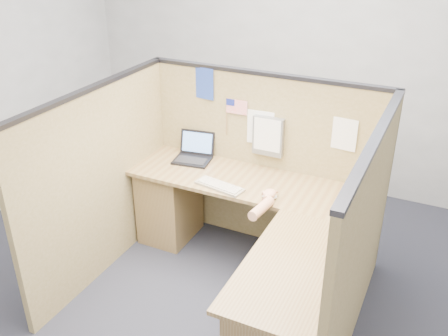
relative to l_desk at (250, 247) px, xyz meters
The scene contains 13 objects.
floor 0.52m from the l_desk, 122.80° to the right, with size 5.00×5.00×0.00m, color #1F202C.
wall_back 2.22m from the l_desk, 95.35° to the left, with size 5.00×5.00×0.00m, color #97999C.
cubicle_partitions 0.44m from the l_desk, 142.47° to the left, with size 2.06×1.83×1.53m.
l_desk is the anchor object (origin of this frame).
laptop 1.02m from the l_desk, 143.41° to the left, with size 0.34×0.34×0.22m.
keyboard 0.52m from the l_desk, 150.99° to the left, with size 0.41×0.20×0.03m.
mouse 0.41m from the l_desk, 69.51° to the left, with size 0.11×0.07×0.05m, color silver.
hand_forearm 0.39m from the l_desk, 30.31° to the left, with size 0.11×0.40×0.08m.
blue_poster 1.40m from the l_desk, 136.94° to the left, with size 0.20×0.00×0.26m, color #213C9B.
american_flag 1.15m from the l_desk, 123.31° to the left, with size 0.19×0.01×0.32m.
file_holder 0.92m from the l_desk, 101.46° to the left, with size 0.26×0.05×0.33m.
paper_left 0.99m from the l_desk, 107.23° to the left, with size 0.23×0.00×0.29m, color white.
paper_right 1.11m from the l_desk, 55.79° to the left, with size 0.20×0.00×0.25m, color white.
Camera 1 is at (1.33, -2.56, 2.60)m, focal length 40.00 mm.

